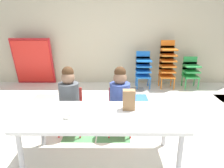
# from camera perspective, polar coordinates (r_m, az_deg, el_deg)

# --- Properties ---
(ground_plane) EXTENTS (6.07, 4.93, 0.02)m
(ground_plane) POSITION_cam_1_polar(r_m,az_deg,el_deg) (2.96, 0.57, -13.31)
(ground_plane) COLOR silver
(back_wall) EXTENTS (6.07, 0.10, 2.50)m
(back_wall) POSITION_cam_1_polar(r_m,az_deg,el_deg) (5.01, 0.52, 14.45)
(back_wall) COLOR beige
(back_wall) RESTS_ON ground_plane
(craft_table) EXTENTS (1.64, 0.72, 0.55)m
(craft_table) POSITION_cam_1_polar(r_m,az_deg,el_deg) (2.22, -2.75, -9.30)
(craft_table) COLOR white
(craft_table) RESTS_ON ground_plane
(seated_child_near_camera) EXTENTS (0.34, 0.34, 0.92)m
(seated_child_near_camera) POSITION_cam_1_polar(r_m,az_deg,el_deg) (2.80, -11.36, -2.78)
(seated_child_near_camera) COLOR red
(seated_child_near_camera) RESTS_ON ground_plane
(seated_child_middle_seat) EXTENTS (0.32, 0.31, 0.92)m
(seated_child_middle_seat) POSITION_cam_1_polar(r_m,az_deg,el_deg) (2.74, 2.19, -2.87)
(seated_child_middle_seat) COLOR red
(seated_child_middle_seat) RESTS_ON ground_plane
(kid_chair_blue_stack) EXTENTS (0.32, 0.30, 0.80)m
(kid_chair_blue_stack) POSITION_cam_1_polar(r_m,az_deg,el_deg) (4.76, 8.42, 4.47)
(kid_chair_blue_stack) COLOR blue
(kid_chair_blue_stack) RESTS_ON ground_plane
(kid_chair_orange_stack) EXTENTS (0.32, 0.30, 1.04)m
(kid_chair_orange_stack) POSITION_cam_1_polar(r_m,az_deg,el_deg) (4.83, 14.72, 5.76)
(kid_chair_orange_stack) COLOR orange
(kid_chair_orange_stack) RESTS_ON ground_plane
(kid_chair_green_stack) EXTENTS (0.32, 0.30, 0.68)m
(kid_chair_green_stack) POSITION_cam_1_polar(r_m,az_deg,el_deg) (5.03, 20.43, 3.53)
(kid_chair_green_stack) COLOR green
(kid_chair_green_stack) RESTS_ON ground_plane
(folded_activity_table) EXTENTS (0.90, 0.29, 1.09)m
(folded_activity_table) POSITION_cam_1_polar(r_m,az_deg,el_deg) (5.24, -20.34, 5.66)
(folded_activity_table) COLOR red
(folded_activity_table) RESTS_ON ground_plane
(paper_bag_brown) EXTENTS (0.13, 0.09, 0.22)m
(paper_bag_brown) POSITION_cam_1_polar(r_m,az_deg,el_deg) (2.28, 4.65, -4.25)
(paper_bag_brown) COLOR #9E754C
(paper_bag_brown) RESTS_ON craft_table
(paper_plate_near_edge) EXTENTS (0.18, 0.18, 0.01)m
(paper_plate_near_edge) POSITION_cam_1_polar(r_m,az_deg,el_deg) (2.15, -11.54, -8.99)
(paper_plate_near_edge) COLOR white
(paper_plate_near_edge) RESTS_ON craft_table
(paper_plate_center_table) EXTENTS (0.18, 0.18, 0.01)m
(paper_plate_center_table) POSITION_cam_1_polar(r_m,az_deg,el_deg) (2.10, 3.26, -9.31)
(paper_plate_center_table) COLOR white
(paper_plate_center_table) RESTS_ON craft_table
(donut_powdered_on_plate) EXTENTS (0.11, 0.11, 0.03)m
(donut_powdered_on_plate) POSITION_cam_1_polar(r_m,az_deg,el_deg) (2.15, -11.57, -8.53)
(donut_powdered_on_plate) COLOR white
(donut_powdered_on_plate) RESTS_ON craft_table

